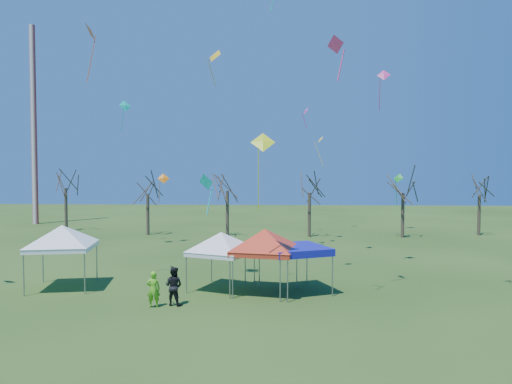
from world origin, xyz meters
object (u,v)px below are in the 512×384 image
(tree_1, at_px, (148,180))
(tent_red, at_px, (265,233))
(person_dark, at_px, (174,286))
(person_green, at_px, (153,289))
(tree_5, at_px, (480,180))
(tent_white_west, at_px, (62,229))
(tent_white_mid, at_px, (221,236))
(tent_blue, at_px, (295,250))
(tree_0, at_px, (65,173))
(tree_2, at_px, (227,175))
(tree_4, at_px, (403,177))
(radio_mast, at_px, (34,125))
(tree_3, at_px, (310,177))

(tree_1, distance_m, tent_red, 26.13)
(person_dark, bearing_deg, person_green, 37.55)
(tree_5, distance_m, tent_white_west, 40.49)
(tent_white_mid, distance_m, tent_blue, 4.11)
(tent_white_west, bearing_deg, person_dark, -23.07)
(tree_0, xyz_separation_m, tent_white_west, (11.66, -24.78, -3.17))
(tent_white_west, xyz_separation_m, person_dark, (7.02, -2.99, -2.37))
(person_dark, bearing_deg, tent_blue, -140.68)
(tent_red, height_order, person_dark, tent_red)
(tent_white_west, height_order, tent_red, tent_white_west)
(person_dark, bearing_deg, tent_white_west, -8.59)
(tree_0, bearing_deg, tent_white_mid, -50.16)
(tree_2, relative_size, person_green, 4.67)
(tree_0, xyz_separation_m, tree_2, (18.48, -3.01, -0.20))
(tree_5, distance_m, person_green, 38.23)
(tree_4, relative_size, tent_red, 1.76)
(tent_white_west, bearing_deg, person_green, -28.85)
(person_green, bearing_deg, tent_white_west, -41.34)
(tree_4, xyz_separation_m, tent_red, (-13.13, -21.89, -2.81))
(tree_0, height_order, tent_blue, tree_0)
(tent_blue, bearing_deg, tent_red, -170.33)
(tree_0, distance_m, tent_white_west, 27.57)
(radio_mast, xyz_separation_m, tent_red, (30.22, -31.89, -9.25))
(tree_1, xyz_separation_m, tree_5, (34.49, 1.42, -0.06))
(tree_1, distance_m, tent_blue, 26.85)
(radio_mast, relative_size, tree_5, 3.35)
(person_dark, distance_m, person_green, 0.98)
(radio_mast, distance_m, tent_white_mid, 42.96)
(tree_2, bearing_deg, tree_4, -1.22)
(person_green, bearing_deg, tree_3, -122.62)
(tree_5, distance_m, tent_blue, 31.11)
(tent_white_west, bearing_deg, tree_0, 115.20)
(person_green, bearing_deg, person_dark, -169.42)
(tree_4, bearing_deg, tree_1, 178.58)
(tent_white_mid, relative_size, tent_red, 0.88)
(tree_4, bearing_deg, tent_white_mid, -126.09)
(tree_4, xyz_separation_m, tent_white_mid, (-15.56, -21.35, -3.06))
(tent_white_mid, bearing_deg, person_dark, -122.79)
(tree_2, bearing_deg, tent_red, -78.35)
(tree_1, height_order, tent_blue, tree_1)
(tree_1, distance_m, tree_3, 16.81)
(tent_white_west, bearing_deg, tree_3, 54.63)
(tree_0, bearing_deg, tree_5, -1.69)
(tent_white_west, relative_size, tent_white_mid, 1.16)
(person_green, bearing_deg, tree_5, -147.43)
(tree_0, distance_m, tree_2, 18.72)
(radio_mast, relative_size, tent_white_west, 5.46)
(tree_1, distance_m, person_green, 27.01)
(person_dark, xyz_separation_m, person_green, (-0.90, -0.38, -0.07))
(tree_1, height_order, tent_white_west, tree_1)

